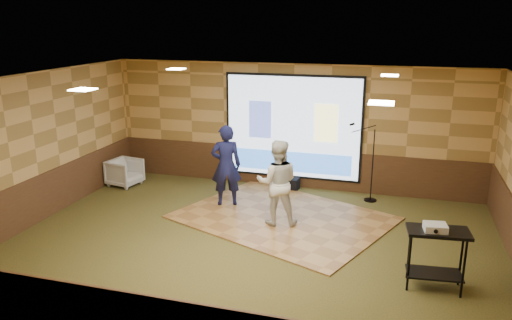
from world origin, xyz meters
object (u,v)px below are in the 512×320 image
(dance_floor, at_px, (283,218))
(player_left, at_px, (226,165))
(player_right, at_px, (277,183))
(duffel_bag, at_px, (289,184))
(projector_screen, at_px, (293,128))
(mic_stand, at_px, (369,180))
(projector, at_px, (435,227))
(av_table, at_px, (437,248))
(banquet_chair, at_px, (125,172))

(dance_floor, distance_m, player_left, 1.69)
(player_right, distance_m, duffel_bag, 2.32)
(player_right, relative_size, duffel_bag, 3.84)
(projector_screen, height_order, dance_floor, projector_screen)
(mic_stand, height_order, duffel_bag, mic_stand)
(projector_screen, distance_m, projector, 5.16)
(projector_screen, distance_m, av_table, 5.20)
(dance_floor, distance_m, player_right, 0.94)
(banquet_chair, bearing_deg, projector, -102.88)
(player_right, height_order, av_table, player_right)
(dance_floor, relative_size, projector, 12.34)
(player_right, distance_m, banquet_chair, 4.46)
(player_left, relative_size, av_table, 1.86)
(projector, bearing_deg, player_left, 141.27)
(projector, bearing_deg, duffel_bag, 119.99)
(dance_floor, bearing_deg, av_table, -35.58)
(duffel_bag, bearing_deg, mic_stand, -7.80)
(dance_floor, bearing_deg, banquet_chair, 166.94)
(player_left, bearing_deg, dance_floor, 142.37)
(av_table, xyz_separation_m, projector, (-0.05, -0.04, 0.34))
(projector_screen, distance_m, player_right, 2.45)
(dance_floor, relative_size, mic_stand, 2.25)
(mic_stand, distance_m, banquet_chair, 5.91)
(projector, bearing_deg, player_right, 140.39)
(projector, bearing_deg, av_table, 30.51)
(projector_screen, relative_size, player_right, 1.93)
(mic_stand, distance_m, duffel_bag, 1.94)
(projector_screen, xyz_separation_m, projector, (3.07, -4.12, -0.46))
(player_left, height_order, mic_stand, player_left)
(projector, bearing_deg, projector_screen, 118.60)
(projector_screen, distance_m, banquet_chair, 4.29)
(dance_floor, bearing_deg, projector_screen, 97.43)
(mic_stand, height_order, banquet_chair, mic_stand)
(projector_screen, xyz_separation_m, duffel_bag, (-0.01, -0.19, -1.34))
(player_right, relative_size, projector, 5.27)
(av_table, bearing_deg, mic_stand, 108.94)
(dance_floor, bearing_deg, projector, -36.67)
(dance_floor, height_order, banquet_chair, banquet_chair)
(projector_screen, xyz_separation_m, mic_stand, (1.88, -0.45, -0.98))
(av_table, xyz_separation_m, mic_stand, (-1.25, 3.63, -0.18))
(duffel_bag, bearing_deg, player_right, -83.89)
(duffel_bag, bearing_deg, projector_screen, 86.10)
(player_right, bearing_deg, banquet_chair, -30.82)
(mic_stand, bearing_deg, projector, -84.00)
(av_table, height_order, duffel_bag, av_table)
(projector_screen, bearing_deg, player_right, -84.67)
(projector_screen, height_order, player_right, projector_screen)
(dance_floor, bearing_deg, player_left, 164.49)
(projector, relative_size, duffel_bag, 0.73)
(player_left, bearing_deg, projector_screen, -146.05)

